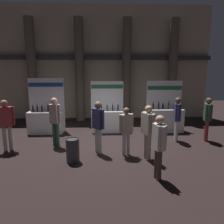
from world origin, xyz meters
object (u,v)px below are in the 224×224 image
object	(u,v)px
visitor_1	(55,118)
exhibitor_booth_2	(165,118)
visitor_2	(148,127)
visitor_6	(208,115)
visitor_5	(98,123)
exhibitor_booth_0	(46,120)
visitor_8	(177,115)
visitor_0	(159,142)
visitor_9	(126,128)
visitor_4	(6,120)
exhibitor_booth_1	(107,119)
trash_bin	(73,150)

from	to	relation	value
visitor_1	exhibitor_booth_2	bearing A→B (deg)	-135.10
visitor_2	visitor_6	size ratio (longest dim) A/B	0.99
visitor_6	exhibitor_booth_2	bearing A→B (deg)	-123.09
visitor_5	exhibitor_booth_0	bearing A→B (deg)	2.83
visitor_6	visitor_8	distance (m)	1.19
visitor_0	visitor_8	world-z (taller)	visitor_8
exhibitor_booth_2	visitor_6	bearing A→B (deg)	-48.93
visitor_5	visitor_9	world-z (taller)	visitor_5
visitor_0	visitor_4	xyz separation A→B (m)	(-4.69, 2.15, 0.09)
visitor_4	visitor_1	bearing A→B (deg)	-10.55
visitor_1	visitor_2	bearing A→B (deg)	-178.65
visitor_4	visitor_6	xyz separation A→B (m)	(7.38, 0.73, -0.04)
visitor_5	visitor_9	size ratio (longest dim) A/B	1.10
visitor_1	visitor_6	bearing A→B (deg)	-152.80
exhibitor_booth_1	visitor_8	bearing A→B (deg)	-28.91
trash_bin	visitor_8	size ratio (longest dim) A/B	0.42
exhibitor_booth_2	trash_bin	bearing A→B (deg)	-139.83
exhibitor_booth_2	visitor_0	size ratio (longest dim) A/B	1.38
trash_bin	exhibitor_booth_0	bearing A→B (deg)	117.61
visitor_2	visitor_6	bearing A→B (deg)	102.89
visitor_0	exhibitor_booth_0	bearing A→B (deg)	-148.63
visitor_8	visitor_6	bearing A→B (deg)	98.70
visitor_4	visitor_9	xyz separation A→B (m)	(4.05, -0.58, -0.14)
exhibitor_booth_1	trash_bin	bearing A→B (deg)	-108.72
visitor_2	visitor_5	bearing A→B (deg)	-128.83
exhibitor_booth_0	visitor_8	bearing A→B (deg)	-13.95
visitor_5	visitor_6	distance (m)	4.36
visitor_6	visitor_9	world-z (taller)	visitor_6
visitor_8	visitor_9	size ratio (longest dim) A/B	1.10
visitor_4	visitor_6	distance (m)	7.41
visitor_0	visitor_2	distance (m)	1.25
exhibitor_booth_1	visitor_1	size ratio (longest dim) A/B	1.27
visitor_6	visitor_8	bearing A→B (deg)	-75.97
visitor_0	visitor_9	world-z (taller)	visitor_0
exhibitor_booth_0	trash_bin	bearing A→B (deg)	-62.39
exhibitor_booth_2	visitor_9	xyz separation A→B (m)	(-2.09, -2.73, 0.31)
visitor_4	visitor_2	bearing A→B (deg)	-35.27
trash_bin	visitor_4	distance (m)	2.69
exhibitor_booth_1	visitor_9	xyz separation A→B (m)	(0.56, -2.83, 0.34)
trash_bin	visitor_0	world-z (taller)	visitor_0
visitor_0	visitor_4	world-z (taller)	visitor_4
visitor_2	visitor_5	xyz separation A→B (m)	(-1.54, 0.58, 0.01)
exhibitor_booth_1	visitor_5	bearing A→B (deg)	-97.77
trash_bin	visitor_1	bearing A→B (deg)	120.21
visitor_0	visitor_2	world-z (taller)	visitor_2
visitor_0	visitor_1	size ratio (longest dim) A/B	0.92
visitor_0	visitor_4	bearing A→B (deg)	-126.00
exhibitor_booth_1	exhibitor_booth_2	xyz separation A→B (m)	(2.64, -0.10, 0.03)
visitor_4	exhibitor_booth_0	bearing A→B (deg)	46.20
exhibitor_booth_1	trash_bin	size ratio (longest dim) A/B	3.15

